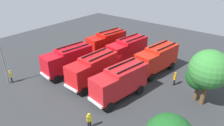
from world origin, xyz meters
The scene contains 17 objects.
ground_plane centered at (0.00, 0.00, 0.00)m, with size 54.93×54.93×0.00m, color #2D3033.
fire_truck_0 centered at (-4.63, -4.84, 2.15)m, with size 7.49×3.65×3.88m.
fire_truck_1 centered at (4.17, -4.60, 2.15)m, with size 7.46×3.51×3.88m.
fire_truck_2 centered at (-4.15, -0.24, 2.15)m, with size 7.44×3.46×3.88m.
fire_truck_3 centered at (4.02, 0.03, 2.15)m, with size 7.32×3.06×3.88m.
fire_truck_4 centered at (-4.04, 4.93, 2.15)m, with size 7.48×3.61×3.88m.
fire_truck_5 centered at (4.30, 4.57, 2.15)m, with size 7.49×3.64×3.88m.
firefighter_0 centered at (3.57, -6.56, 0.94)m, with size 0.48×0.43×1.69m.
firefighter_1 centered at (-0.25, -4.26, 0.93)m, with size 0.37×0.48×1.67m.
firefighter_2 centered at (10.61, -8.50, 0.99)m, with size 0.40×0.48×1.76m.
firefighter_3 centered at (10.14, 5.31, 0.89)m, with size 0.48×0.42×1.60m.
firefighter_4 centered at (-2.21, 8.54, 1.01)m, with size 0.44×0.29×1.79m.
tree_0 centered at (-0.58, 11.80, 3.14)m, with size 3.02×3.02×4.67m.
tree_1 centered at (-0.39, 12.59, 4.36)m, with size 4.18×4.18×6.48m.
traffic_cone_0 centered at (-5.66, 2.44, 0.37)m, with size 0.51×0.51×0.73m, color #F2600C.
traffic_cone_1 centered at (5.15, 2.76, 0.30)m, with size 0.41×0.41×0.59m, color #F2600C.
lamppost centered at (10.96, -8.75, 3.79)m, with size 0.36×0.36×6.45m.
Camera 1 is at (20.63, 16.49, 14.39)m, focal length 33.05 mm.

